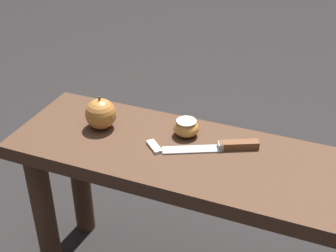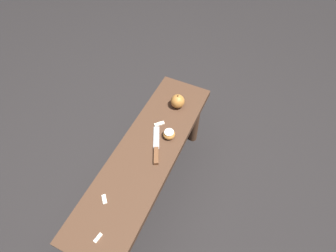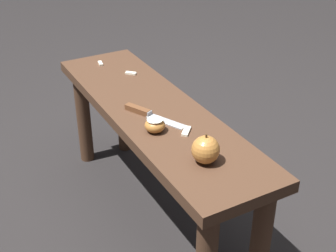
# 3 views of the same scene
# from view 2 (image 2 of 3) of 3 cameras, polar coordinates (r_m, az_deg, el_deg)

# --- Properties ---
(ground_plane) EXTENTS (8.00, 8.00, 0.00)m
(ground_plane) POSITION_cam_2_polar(r_m,az_deg,el_deg) (1.84, -3.79, -13.65)
(ground_plane) COLOR black
(wooden_bench) EXTENTS (1.16, 0.32, 0.49)m
(wooden_bench) POSITION_cam_2_polar(r_m,az_deg,el_deg) (1.49, -4.59, -7.74)
(wooden_bench) COLOR #472D1E
(wooden_bench) RESTS_ON ground_plane
(knife) EXTENTS (0.24, 0.13, 0.02)m
(knife) POSITION_cam_2_polar(r_m,az_deg,el_deg) (1.40, -2.61, -5.32)
(knife) COLOR #9EA0A5
(knife) RESTS_ON wooden_bench
(apple_whole) EXTENTS (0.08, 0.08, 0.09)m
(apple_whole) POSITION_cam_2_polar(r_m,az_deg,el_deg) (1.57, 2.12, 5.39)
(apple_whole) COLOR #B27233
(apple_whole) RESTS_ON wooden_bench
(apple_cut) EXTENTS (0.07, 0.07, 0.04)m
(apple_cut) POSITION_cam_2_polar(r_m,az_deg,el_deg) (1.44, 0.24, -1.79)
(apple_cut) COLOR #B27233
(apple_cut) RESTS_ON wooden_bench
(apple_slice_near_knife) EXTENTS (0.05, 0.02, 0.01)m
(apple_slice_near_knife) POSITION_cam_2_polar(r_m,az_deg,el_deg) (1.27, -15.00, -22.46)
(apple_slice_near_knife) COLOR white
(apple_slice_near_knife) RESTS_ON wooden_bench
(apple_slice_center) EXTENTS (0.06, 0.05, 0.01)m
(apple_slice_center) POSITION_cam_2_polar(r_m,az_deg,el_deg) (1.51, -1.89, 0.47)
(apple_slice_center) COLOR white
(apple_slice_center) RESTS_ON wooden_bench
(apple_slice_near_bowl) EXTENTS (0.05, 0.04, 0.01)m
(apple_slice_near_bowl) POSITION_cam_2_polar(r_m,az_deg,el_deg) (1.32, -13.68, -15.22)
(apple_slice_near_bowl) COLOR white
(apple_slice_near_bowl) RESTS_ON wooden_bench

